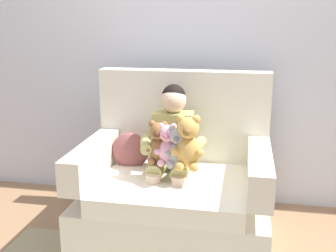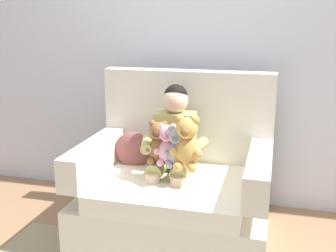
# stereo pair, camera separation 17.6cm
# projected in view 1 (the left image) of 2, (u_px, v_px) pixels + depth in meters

# --- Properties ---
(ground_plane) EXTENTS (8.00, 8.00, 0.00)m
(ground_plane) POSITION_uv_depth(u_px,v_px,m) (174.00, 235.00, 2.78)
(ground_plane) COLOR #936D4C
(back_wall) EXTENTS (6.00, 0.10, 2.60)m
(back_wall) POSITION_uv_depth(u_px,v_px,m) (191.00, 34.00, 3.10)
(back_wall) COLOR silver
(back_wall) RESTS_ON ground
(armchair) EXTENTS (1.20, 0.90, 1.06)m
(armchair) POSITION_uv_depth(u_px,v_px,m) (176.00, 187.00, 2.75)
(armchair) COLOR silver
(armchair) RESTS_ON ground
(seated_child) EXTENTS (0.45, 0.39, 0.82)m
(seated_child) POSITION_uv_depth(u_px,v_px,m) (171.00, 142.00, 2.69)
(seated_child) COLOR tan
(seated_child) RESTS_ON armchair
(plush_pink) EXTENTS (0.16, 0.13, 0.27)m
(plush_pink) POSITION_uv_depth(u_px,v_px,m) (167.00, 146.00, 2.53)
(plush_pink) COLOR #EAA8BC
(plush_pink) RESTS_ON armchair
(plush_brown) EXTENTS (0.16, 0.13, 0.28)m
(plush_brown) POSITION_uv_depth(u_px,v_px,m) (158.00, 144.00, 2.56)
(plush_brown) COLOR brown
(plush_brown) RESTS_ON armchair
(plush_grey) EXTENTS (0.15, 0.13, 0.26)m
(plush_grey) POSITION_uv_depth(u_px,v_px,m) (178.00, 148.00, 2.50)
(plush_grey) COLOR #9E9EA3
(plush_grey) RESTS_ON armchair
(plush_honey) EXTENTS (0.20, 0.16, 0.34)m
(plush_honey) POSITION_uv_depth(u_px,v_px,m) (188.00, 144.00, 2.47)
(plush_honey) COLOR gold
(plush_honey) RESTS_ON armchair
(throw_pillow) EXTENTS (0.27, 0.16, 0.26)m
(throw_pillow) POSITION_uv_depth(u_px,v_px,m) (130.00, 151.00, 2.86)
(throw_pillow) COLOR #8C4C4C
(throw_pillow) RESTS_ON armchair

